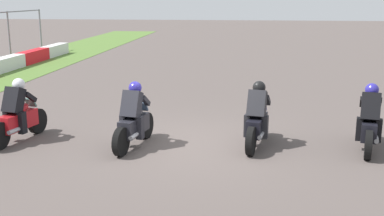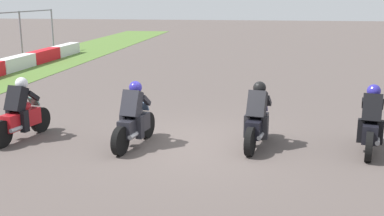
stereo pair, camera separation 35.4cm
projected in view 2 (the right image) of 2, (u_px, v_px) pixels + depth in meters
ground_plane at (193, 144)px, 11.06m from camera, size 120.00×120.00×0.00m
rider_lane_a at (371, 125)px, 10.41m from camera, size 2.02×0.64×1.51m
rider_lane_b at (257, 120)px, 10.77m from camera, size 2.03×0.63×1.51m
rider_lane_c at (134, 120)px, 10.81m from camera, size 2.03×0.62×1.51m
rider_lane_d at (21, 114)px, 11.32m from camera, size 2.02×0.63×1.51m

